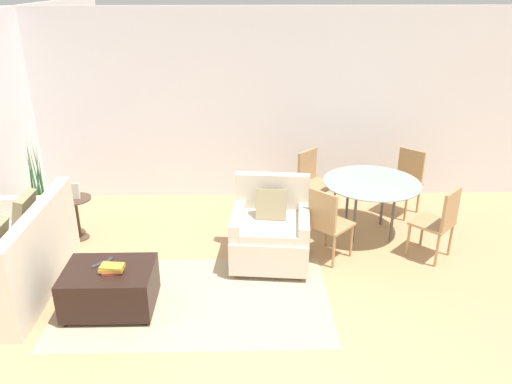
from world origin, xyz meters
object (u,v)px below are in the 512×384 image
(tv_remote_secondary, at_px, (108,261))
(dining_chair_far_right, at_px, (406,177))
(dining_table, at_px, (371,187))
(couch, at_px, (12,263))
(side_table, at_px, (77,211))
(picture_frame, at_px, (74,191))
(ottoman, at_px, (110,287))
(tv_remote_primary, at_px, (98,264))
(potted_plant, at_px, (43,214))
(dining_chair_near_left, at_px, (327,220))
(dining_chair_far_left, at_px, (312,178))
(dining_chair_near_right, at_px, (440,219))
(book_stack, at_px, (112,268))
(armchair, at_px, (271,232))

(tv_remote_secondary, bearing_deg, dining_chair_far_right, 29.48)
(dining_table, bearing_deg, couch, -163.48)
(side_table, distance_m, picture_frame, 0.27)
(ottoman, bearing_deg, picture_frame, 117.16)
(tv_remote_primary, distance_m, potted_plant, 1.86)
(dining_chair_near_left, relative_size, dining_chair_far_left, 1.00)
(dining_chair_far_left, height_order, dining_chair_far_right, same)
(dining_chair_near_right, bearing_deg, book_stack, -165.19)
(book_stack, distance_m, dining_chair_near_right, 3.68)
(tv_remote_primary, relative_size, dining_table, 0.11)
(potted_plant, xyz_separation_m, dining_table, (4.18, -0.02, 0.35))
(tv_remote_secondary, bearing_deg, armchair, 23.77)
(ottoman, xyz_separation_m, tv_remote_secondary, (-0.04, 0.15, 0.21))
(armchair, xyz_separation_m, potted_plant, (-2.88, 0.68, -0.07))
(armchair, relative_size, dining_chair_far_left, 1.08)
(side_table, distance_m, dining_chair_far_right, 4.44)
(potted_plant, bearing_deg, dining_chair_near_right, -7.92)
(couch, height_order, book_stack, couch)
(dining_table, height_order, dining_chair_near_right, dining_chair_near_right)
(book_stack, height_order, tv_remote_primary, book_stack)
(side_table, relative_size, dining_chair_far_left, 0.62)
(armchair, xyz_separation_m, book_stack, (-1.59, -0.94, 0.12))
(potted_plant, bearing_deg, ottoman, -51.97)
(ottoman, height_order, tv_remote_primary, tv_remote_primary)
(couch, bearing_deg, picture_frame, 73.62)
(dining_chair_far_left, bearing_deg, dining_chair_near_right, -45.00)
(dining_chair_near_left, bearing_deg, tv_remote_primary, -161.57)
(armchair, height_order, dining_table, armchair)
(couch, bearing_deg, tv_remote_secondary, -10.75)
(potted_plant, distance_m, dining_chair_near_right, 4.89)
(ottoman, xyz_separation_m, dining_table, (2.96, 1.55, 0.41))
(armchair, height_order, potted_plant, potted_plant)
(dining_chair_near_left, bearing_deg, dining_chair_far_left, 90.00)
(tv_remote_secondary, xyz_separation_m, dining_chair_far_right, (3.65, 2.07, 0.06))
(book_stack, distance_m, tv_remote_secondary, 0.22)
(tv_remote_primary, height_order, tv_remote_secondary, same)
(dining_chair_far_left, bearing_deg, ottoman, -136.13)
(tv_remote_primary, bearing_deg, armchair, 24.36)
(dining_chair_near_left, bearing_deg, book_stack, -157.24)
(dining_chair_far_left, bearing_deg, dining_chair_far_right, 0.00)
(ottoman, xyz_separation_m, dining_chair_near_left, (2.30, 0.89, 0.27))
(dining_chair_near_right, xyz_separation_m, dining_chair_far_right, (0.00, 1.32, 0.00))
(potted_plant, relative_size, dining_chair_far_right, 1.46)
(tv_remote_secondary, bearing_deg, dining_chair_near_right, 11.58)
(tv_remote_primary, relative_size, picture_frame, 0.67)
(picture_frame, distance_m, dining_table, 3.72)
(picture_frame, bearing_deg, tv_remote_secondary, -61.57)
(armchair, distance_m, dining_chair_near_left, 0.67)
(armchair, distance_m, picture_frame, 2.51)
(potted_plant, relative_size, picture_frame, 6.66)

